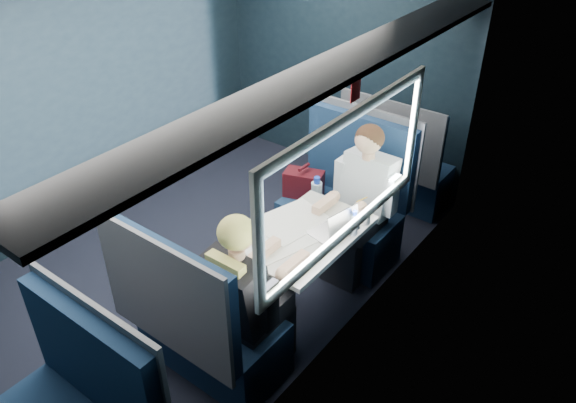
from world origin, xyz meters
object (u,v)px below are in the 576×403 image
Objects in this scene: seat_row_front at (395,166)px; woman at (245,291)px; table at (303,241)px; cup at (366,218)px; laptop at (337,228)px; man at (361,196)px; seat_bay_far at (202,325)px; bottle_small at (354,224)px; seat_bay_near at (343,206)px.

seat_row_front is 2.54m from woman.
table is at bearing -84.20° from seat_row_front.
woman reaches higher than cup.
man is at bearing 103.59° from laptop.
seat_row_front is at bearing 102.83° from man.
seat_bay_far is at bearing -99.03° from man.
bottle_small reaches higher than table.
table is 0.93m from seat_bay_far.
cup is at bearing 77.89° from woman.
woman is 0.84m from laptop.
laptop is at bearing -137.49° from bottle_small.
table is 0.49m from cup.
laptop is (0.14, -0.58, 0.08)m from man.
seat_bay_far is 1.09× the size of seat_row_front.
seat_bay_near is (-0.20, 0.87, -0.24)m from table.
seat_bay_far is at bearing -89.48° from seat_bay_near.
cup is at bearing 90.00° from bottle_small.
seat_bay_near is at bearing 126.60° from bottle_small.
laptop is (0.39, 0.99, 0.39)m from seat_bay_far.
man is (0.07, 0.70, 0.06)m from table.
bottle_small is at bearing -53.40° from seat_bay_near.
cup is (0.09, 0.25, -0.02)m from laptop.
man and woman have the same top height.
seat_row_front is 1.77m from laptop.
man is (0.25, 1.57, 0.30)m from seat_bay_far.
seat_bay_far is 2.67m from seat_row_front.
table is at bearing -145.83° from bottle_small.
seat_bay_near is 0.43m from man.
bottle_small is at bearing 34.17° from table.
woman reaches higher than laptop.
cup is (0.23, 1.07, 0.05)m from woman.
bottle_small is at bearing -73.25° from seat_row_front.
bottle_small is (0.23, 0.91, 0.10)m from woman.
seat_bay_near reaches higher than laptop.
laptop is at bearing -76.41° from man.
table is at bearing -77.16° from seat_bay_near.
laptop is (0.41, -0.75, 0.38)m from seat_bay_near.
seat_bay_near is at bearing 147.27° from man.
seat_bay_near is 3.83× the size of laptop.
man is at bearing 80.97° from seat_bay_far.
laptop is at bearing -110.17° from cup.
table is 0.92m from seat_bay_near.
cup is (0.48, -1.43, 0.37)m from seat_row_front.
seat_bay_near is 0.95× the size of woman.
table is 0.70m from man.
seat_bay_near reaches higher than table.
seat_bay_far is 14.59× the size of cup.
man reaches higher than seat_bay_far.
woman reaches higher than table.
laptop is at bearing -76.91° from seat_row_front.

